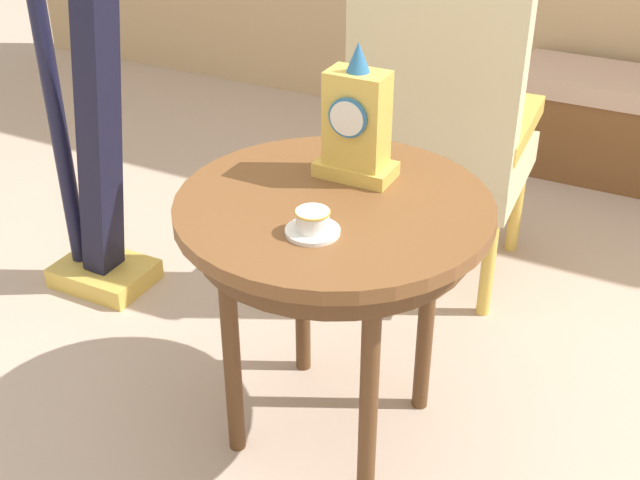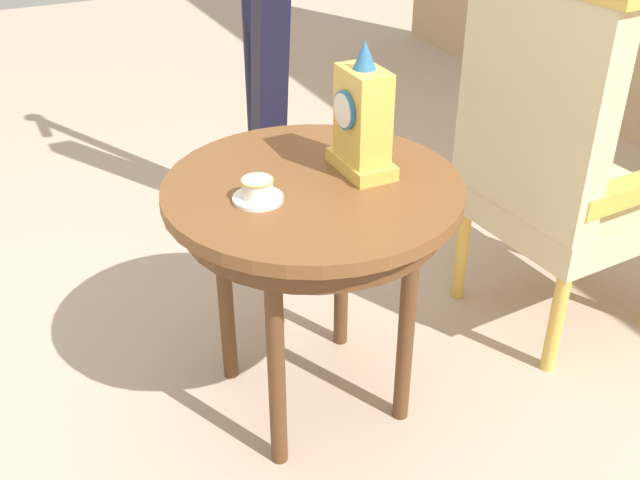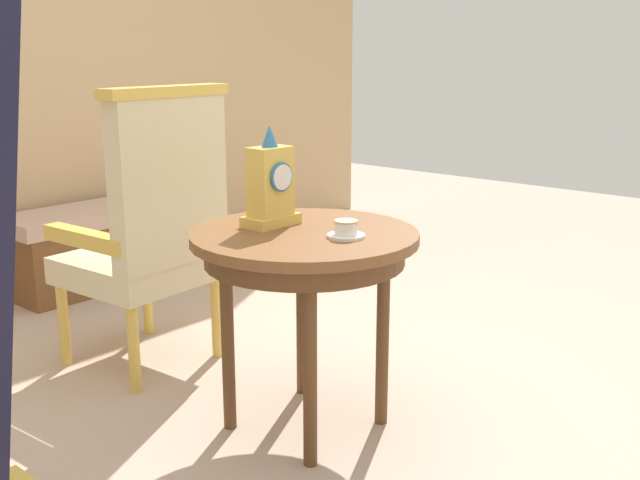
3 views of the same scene
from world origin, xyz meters
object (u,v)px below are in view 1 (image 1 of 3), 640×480
(harp, at_px, (83,85))
(side_table, at_px, (333,231))
(armchair, at_px, (441,122))
(mantel_clock, at_px, (357,125))
(teacup_left, at_px, (313,223))

(harp, bearing_deg, side_table, -15.75)
(armchair, bearing_deg, side_table, -88.65)
(side_table, distance_m, harp, 1.02)
(mantel_clock, xyz_separation_m, armchair, (-0.01, 0.65, -0.24))
(teacup_left, distance_m, mantel_clock, 0.32)
(mantel_clock, bearing_deg, teacup_left, -83.39)
(armchair, bearing_deg, mantel_clock, -89.20)
(teacup_left, distance_m, armchair, 0.96)
(mantel_clock, height_order, armchair, armchair)
(side_table, distance_m, teacup_left, 0.19)
(mantel_clock, relative_size, harp, 0.19)
(side_table, relative_size, teacup_left, 6.20)
(side_table, relative_size, mantel_clock, 2.23)
(side_table, bearing_deg, teacup_left, -80.78)
(harp, bearing_deg, teacup_left, -23.10)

